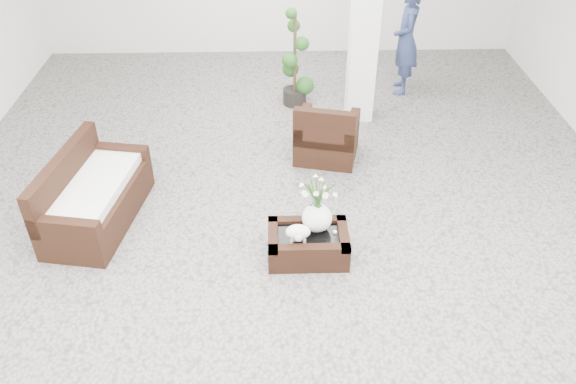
{
  "coord_description": "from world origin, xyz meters",
  "views": [
    {
      "loc": [
        -0.14,
        -5.41,
        4.5
      ],
      "look_at": [
        0.0,
        -0.1,
        0.62
      ],
      "focal_mm": 36.02,
      "sensor_mm": 36.0,
      "label": 1
    }
  ],
  "objects_px": {
    "armchair": "(327,128)",
    "loveseat": "(94,190)",
    "coffee_table": "(308,245)",
    "topiary": "(295,58)"
  },
  "relations": [
    {
      "from": "topiary",
      "to": "loveseat",
      "type": "bearing_deg",
      "value": -129.58
    },
    {
      "from": "coffee_table",
      "to": "armchair",
      "type": "height_order",
      "value": "armchair"
    },
    {
      "from": "loveseat",
      "to": "topiary",
      "type": "distance_m",
      "value": 3.95
    },
    {
      "from": "coffee_table",
      "to": "loveseat",
      "type": "distance_m",
      "value": 2.64
    },
    {
      "from": "coffee_table",
      "to": "armchair",
      "type": "bearing_deg",
      "value": 79.75
    },
    {
      "from": "armchair",
      "to": "loveseat",
      "type": "xyz_separation_m",
      "value": [
        -2.91,
        -1.4,
        0.0
      ]
    },
    {
      "from": "armchair",
      "to": "loveseat",
      "type": "distance_m",
      "value": 3.23
    },
    {
      "from": "coffee_table",
      "to": "loveseat",
      "type": "xyz_separation_m",
      "value": [
        -2.52,
        0.72,
        0.29
      ]
    },
    {
      "from": "loveseat",
      "to": "armchair",
      "type": "bearing_deg",
      "value": -54.47
    },
    {
      "from": "coffee_table",
      "to": "loveseat",
      "type": "bearing_deg",
      "value": 163.97
    }
  ]
}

